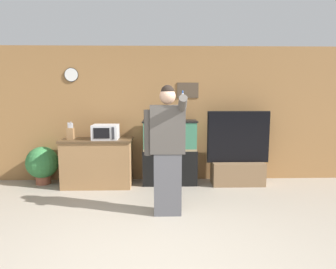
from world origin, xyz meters
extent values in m
plane|color=gray|center=(0.00, 0.00, 0.00)|extent=(18.00, 18.00, 0.00)
cube|color=olive|center=(0.00, 3.14, 1.30)|extent=(10.00, 0.06, 2.60)
cube|color=#4C3D2D|center=(0.65, 3.10, 1.77)|extent=(0.41, 0.02, 0.29)
cylinder|color=white|center=(-1.58, 3.09, 2.06)|extent=(0.24, 0.03, 0.24)
cylinder|color=black|center=(-1.58, 3.10, 2.06)|extent=(0.26, 0.01, 0.26)
cube|color=olive|center=(-1.05, 2.69, 0.42)|extent=(1.24, 0.56, 0.85)
cube|color=#513A24|center=(-1.05, 2.69, 0.86)|extent=(1.28, 0.60, 0.03)
cube|color=silver|center=(-0.88, 2.67, 1.01)|extent=(0.45, 0.37, 0.27)
cube|color=black|center=(-0.92, 2.48, 1.01)|extent=(0.28, 0.01, 0.19)
cube|color=#2D2D33|center=(-0.72, 2.48, 1.01)|extent=(0.05, 0.01, 0.21)
cube|color=olive|center=(-1.51, 2.67, 0.98)|extent=(0.12, 0.10, 0.21)
cylinder|color=#B7B7BC|center=(-1.55, 2.68, 1.14)|extent=(0.02, 0.02, 0.10)
cylinder|color=#B7B7BC|center=(-1.53, 2.68, 1.14)|extent=(0.02, 0.02, 0.10)
cylinder|color=#B7B7BC|center=(-1.51, 2.68, 1.13)|extent=(0.02, 0.02, 0.08)
cylinder|color=#B7B7BC|center=(-1.49, 2.68, 1.13)|extent=(0.02, 0.02, 0.09)
cylinder|color=#B7B7BC|center=(-1.47, 2.68, 1.13)|extent=(0.02, 0.02, 0.09)
cylinder|color=#B7B7BC|center=(-1.55, 2.72, 1.13)|extent=(0.02, 0.02, 0.08)
cylinder|color=#B7B7BC|center=(-1.53, 2.72, 1.13)|extent=(0.02, 0.02, 0.08)
cylinder|color=#B7B7BC|center=(-1.51, 2.72, 1.14)|extent=(0.02, 0.02, 0.11)
cylinder|color=#B7B7BC|center=(-1.49, 2.72, 1.13)|extent=(0.02, 0.02, 0.09)
cube|color=black|center=(0.29, 2.82, 0.33)|extent=(1.01, 0.45, 0.65)
cube|color=#937F5B|center=(0.29, 2.82, 0.67)|extent=(0.98, 0.44, 0.04)
cube|color=#387556|center=(0.29, 2.82, 0.93)|extent=(0.97, 0.44, 0.53)
cube|color=black|center=(0.29, 2.82, 1.19)|extent=(1.01, 0.45, 0.03)
cube|color=brown|center=(1.56, 2.71, 0.22)|extent=(0.96, 0.40, 0.43)
cube|color=black|center=(1.56, 2.71, 0.90)|extent=(1.13, 0.05, 0.94)
cube|color=black|center=(1.56, 2.74, 0.90)|extent=(1.16, 0.01, 0.97)
cube|color=#515156|center=(0.21, 1.35, 0.44)|extent=(0.38, 0.21, 0.88)
cube|color=#4C4742|center=(0.21, 1.35, 1.21)|extent=(0.48, 0.23, 0.66)
sphere|color=tan|center=(0.21, 1.35, 1.67)|extent=(0.22, 0.22, 0.22)
sphere|color=black|center=(0.21, 1.35, 1.73)|extent=(0.18, 0.18, 0.18)
cylinder|color=#4C4742|center=(-0.05, 1.35, 1.17)|extent=(0.12, 0.12, 0.63)
cylinder|color=#4C4742|center=(0.40, 1.21, 1.55)|extent=(0.11, 0.35, 0.29)
cylinder|color=white|center=(0.40, 1.19, 1.65)|extent=(0.02, 0.06, 0.11)
cylinder|color=#2856B2|center=(0.40, 1.17, 1.71)|extent=(0.02, 0.03, 0.05)
cylinder|color=brown|center=(-2.12, 2.85, 0.08)|extent=(0.27, 0.27, 0.16)
sphere|color=#33753D|center=(-2.12, 2.85, 0.41)|extent=(0.60, 0.60, 0.60)
camera|label=1|loc=(0.11, -2.73, 1.69)|focal=32.00mm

